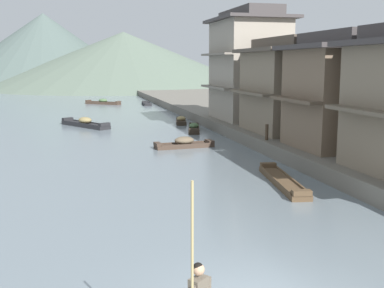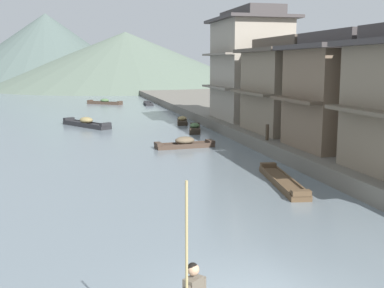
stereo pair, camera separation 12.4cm
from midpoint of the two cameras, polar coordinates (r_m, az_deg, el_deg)
The scene contains 14 objects.
riverbank_right at distance 44.09m, azimuth 12.69°, elevation 2.87°, with size 18.00×110.00×0.78m, color #6B665B.
boat_moored_nearest at distance 38.08m, azimuth 0.14°, elevation 1.86°, with size 1.73×3.92×0.66m.
boat_moored_second at distance 64.64m, azimuth -10.46°, elevation 4.83°, with size 4.49×3.87×0.73m.
boat_moored_third at distance 41.78m, azimuth -12.52°, elevation 2.36°, with size 3.94×5.46×0.82m.
boat_moored_far at distance 21.71m, azimuth 10.45°, elevation -4.34°, with size 1.65×5.63×0.43m.
boat_midriver_drifting at distance 43.31m, azimuth -1.37°, elevation 2.76°, with size 1.59×3.81×0.63m.
boat_midriver_upstream at distance 30.64m, azimuth -1.04°, elevation 0.05°, with size 3.86×1.33×0.71m.
boat_upstream_distant at distance 62.72m, azimuth -5.40°, elevation 4.71°, with size 1.19×4.00×0.39m.
house_waterfront_second at distance 27.19m, azimuth 17.47°, elevation 5.93°, with size 6.40×5.66×6.14m.
house_waterfront_tall at distance 32.80m, azimuth 11.29°, elevation 6.69°, with size 6.01×6.89×6.14m.
house_waterfront_narrow at distance 39.84m, azimuth 6.56°, elevation 9.12°, with size 5.95×7.47×8.74m.
mooring_post_dock_mid at distance 28.91m, azimuth 8.65°, elevation 1.37°, with size 0.20×0.20×0.94m, color #473828.
hill_far_west at distance 110.90m, azimuth -8.05°, elevation 9.78°, with size 61.05×61.05×12.19m, color #5B6B5B.
hill_far_centre at distance 123.75m, azimuth -16.97°, elevation 10.55°, with size 48.56×48.56×17.07m, color #4C5B56.
Camera 1 is at (-3.75, -9.14, 5.25)m, focal length 45.41 mm.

